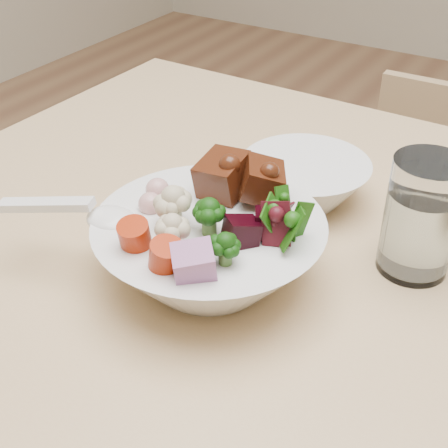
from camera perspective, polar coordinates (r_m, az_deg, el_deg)
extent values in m
cylinder|color=tan|center=(1.41, -4.62, -3.33)|extent=(0.06, 0.06, 0.77)
cube|color=tan|center=(1.39, 16.93, -5.67)|extent=(0.36, 0.36, 0.04)
cylinder|color=tan|center=(1.45, 7.97, -13.29)|extent=(0.03, 0.03, 0.37)
cylinder|color=tan|center=(1.41, 19.78, -17.35)|extent=(0.03, 0.03, 0.37)
cylinder|color=tan|center=(1.66, 12.31, -6.44)|extent=(0.03, 0.03, 0.37)
sphere|color=black|center=(0.62, -1.35, 0.17)|extent=(0.04, 0.04, 0.04)
sphere|color=beige|center=(0.63, -4.60, 1.13)|extent=(0.04, 0.04, 0.04)
cube|color=black|center=(0.63, 4.17, -0.13)|extent=(0.04, 0.04, 0.03)
cube|color=#9D5F92|center=(0.57, -2.77, -3.71)|extent=(0.05, 0.06, 0.04)
cylinder|color=#AB2904|center=(0.61, -8.14, -1.21)|extent=(0.04, 0.04, 0.03)
sphere|color=#D59895|center=(0.67, -6.74, 1.81)|extent=(0.03, 0.03, 0.03)
ellipsoid|color=white|center=(0.66, -10.24, 0.39)|extent=(0.07, 0.06, 0.02)
cube|color=white|center=(0.69, -16.03, 1.71)|extent=(0.11, 0.05, 0.03)
cylinder|color=silver|center=(0.69, 17.58, 0.61)|extent=(0.08, 0.08, 0.13)
cylinder|color=white|center=(0.70, 17.34, -0.52)|extent=(0.07, 0.07, 0.09)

